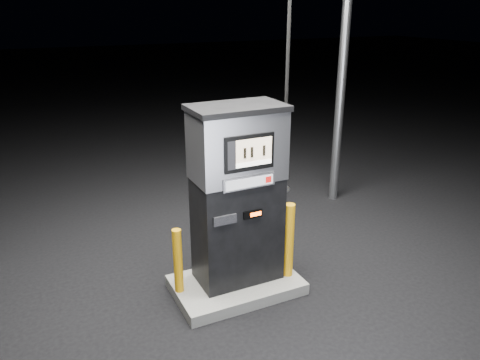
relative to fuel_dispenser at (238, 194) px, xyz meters
name	(u,v)px	position (x,y,z in m)	size (l,w,h in m)	color
ground	(236,290)	(-0.06, -0.07, -1.31)	(80.00, 80.00, 0.00)	black
pump_island	(236,285)	(-0.06, -0.07, -1.24)	(1.60, 1.00, 0.15)	slate
fuel_dispenser	(238,194)	(0.00, 0.00, 0.00)	(1.24, 0.68, 4.70)	black
bollard_left	(178,261)	(-0.80, 0.02, -0.74)	(0.11, 0.11, 0.84)	orange
bollard_right	(289,240)	(0.61, -0.24, -0.66)	(0.13, 0.13, 1.01)	orange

